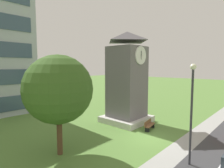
{
  "coord_description": "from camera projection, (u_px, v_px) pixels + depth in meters",
  "views": [
    {
      "loc": [
        -13.63,
        -8.12,
        6.11
      ],
      "look_at": [
        1.28,
        5.28,
        4.18
      ],
      "focal_mm": 30.27,
      "sensor_mm": 36.0,
      "label": 1
    }
  ],
  "objects": [
    {
      "name": "tree_streetside",
      "position": [
        58.0,
        89.0,
        12.68
      ],
      "size": [
        4.67,
        4.67,
        6.88
      ],
      "color": "#513823",
      "rests_on": "ground"
    },
    {
      "name": "street_lamp",
      "position": [
        192.0,
        104.0,
        11.37
      ],
      "size": [
        0.36,
        0.36,
        6.24
      ],
      "color": "#333338",
      "rests_on": "ground"
    },
    {
      "name": "park_bench",
      "position": [
        149.0,
        125.0,
        18.11
      ],
      "size": [
        1.86,
        0.84,
        0.88
      ],
      "color": "brown",
      "rests_on": "ground"
    },
    {
      "name": "kerb_strip",
      "position": [
        181.0,
        147.0,
        14.17
      ],
      "size": [
        120.0,
        1.6,
        0.01
      ],
      "primitive_type": "cube",
      "color": "#9E9E99",
      "rests_on": "ground"
    },
    {
      "name": "clock_tower",
      "position": [
        127.0,
        82.0,
        20.41
      ],
      "size": [
        4.5,
        4.5,
        9.72
      ],
      "color": "slate",
      "rests_on": "ground"
    },
    {
      "name": "ground_plane",
      "position": [
        148.0,
        138.0,
        16.08
      ],
      "size": [
        160.0,
        160.0,
        0.0
      ],
      "primitive_type": "plane",
      "color": "#567F38"
    }
  ]
}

